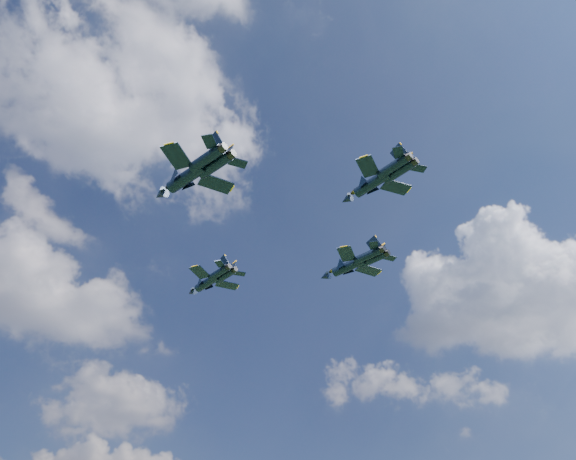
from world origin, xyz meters
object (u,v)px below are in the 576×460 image
Objects in this scene: jet_left at (185,178)px; jet_slot at (370,184)px; jet_right at (347,267)px; jet_lead at (206,283)px.

jet_slot is at bearing -43.88° from jet_left.
jet_left is 1.05× the size of jet_right.
jet_left is at bearing -134.07° from jet_lead.
jet_lead is 0.84× the size of jet_left.
jet_left is 1.13× the size of jet_slot.
jet_slot is (28.01, -10.14, 1.25)m from jet_left.
jet_right reaches higher than jet_slot.
jet_left is 29.81m from jet_slot.
jet_lead is at bearing 129.79° from jet_right.
jet_right is (25.57, -12.44, 3.71)m from jet_lead.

